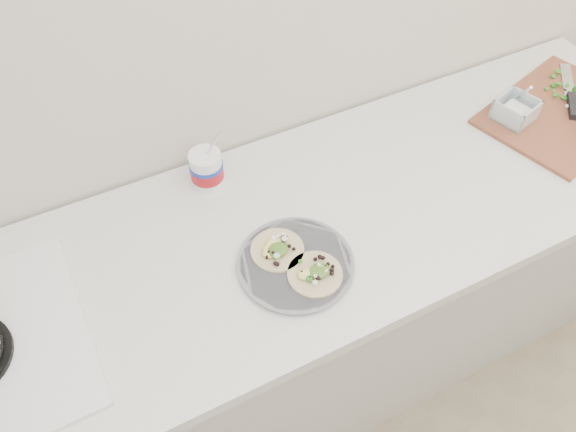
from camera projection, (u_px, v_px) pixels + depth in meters
name	position (u px, v px, depth m)	size (l,w,h in m)	color
counter	(285.00, 315.00, 1.74)	(2.44, 0.66, 0.90)	beige
taco_plate	(296.00, 262.00, 1.31)	(0.28, 0.28, 0.04)	slate
tub	(207.00, 166.00, 1.44)	(0.09, 0.09, 0.20)	white
cutboard	(557.00, 109.00, 1.65)	(0.54, 0.45, 0.07)	brown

